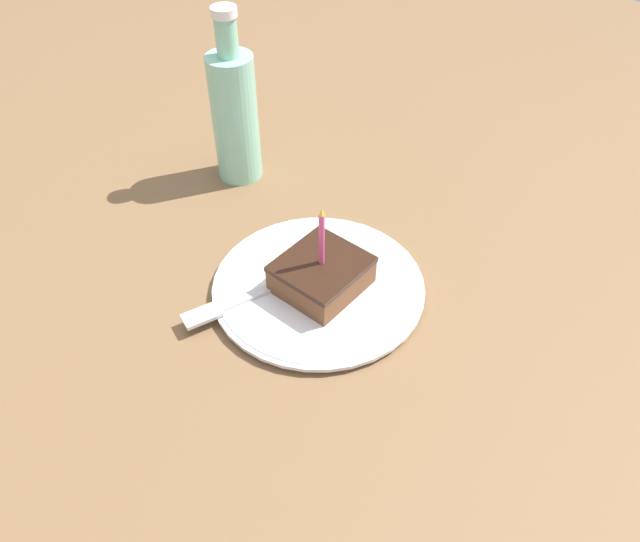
# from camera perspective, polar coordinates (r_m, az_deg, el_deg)

# --- Properties ---
(ground_plane) EXTENTS (2.40, 2.40, 0.04)m
(ground_plane) POSITION_cam_1_polar(r_m,az_deg,el_deg) (0.79, -0.96, -2.34)
(ground_plane) COLOR brown
(ground_plane) RESTS_ON ground
(plate) EXTENTS (0.26, 0.26, 0.01)m
(plate) POSITION_cam_1_polar(r_m,az_deg,el_deg) (0.77, 0.00, -1.34)
(plate) COLOR silver
(plate) RESTS_ON ground_plane
(cake_slice) EXTENTS (0.10, 0.09, 0.12)m
(cake_slice) POSITION_cam_1_polar(r_m,az_deg,el_deg) (0.74, -0.10, -0.45)
(cake_slice) COLOR brown
(cake_slice) RESTS_ON plate
(fork) EXTENTS (0.19, 0.08, 0.01)m
(fork) POSITION_cam_1_polar(r_m,az_deg,el_deg) (0.75, -6.61, -2.37)
(fork) COLOR silver
(fork) RESTS_ON plate
(bottle) EXTENTS (0.07, 0.07, 0.25)m
(bottle) POSITION_cam_1_polar(r_m,az_deg,el_deg) (0.92, -7.82, 14.07)
(bottle) COLOR #8CD1B2
(bottle) RESTS_ON ground_plane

